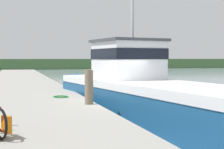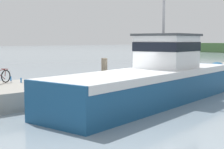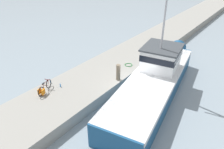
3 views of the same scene
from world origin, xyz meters
TOP-DOWN VIEW (x-y plane):
  - ground_plane at (0.00, 0.00)m, footprint 320.00×320.00m
  - dock_pier at (-3.45, 0.00)m, footprint 4.56×80.00m
  - far_shoreline at (30.00, 67.98)m, footprint 180.00×5.00m
  - fishing_boat_main at (0.99, 1.28)m, footprint 5.23×15.29m
  - mooring_post at (-1.50, -0.14)m, footprint 0.32×0.32m
  - hose_coil at (-2.21, 2.43)m, footprint 0.67×0.67m
  - water_bottle_on_curb at (-4.30, -3.55)m, footprint 0.07×0.07m

SIDE VIEW (x-z plane):
  - ground_plane at x=0.00m, z-range 0.00..0.00m
  - dock_pier at x=-3.45m, z-range 0.00..0.87m
  - hose_coil at x=-2.21m, z-range 0.87..0.92m
  - water_bottle_on_curb at x=-4.30m, z-range 0.87..1.12m
  - far_shoreline at x=30.00m, z-range 0.00..2.37m
  - fishing_boat_main at x=0.99m, z-range -4.09..6.47m
  - mooring_post at x=-1.50m, z-range 0.87..2.15m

